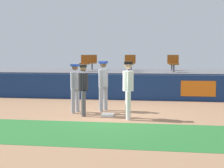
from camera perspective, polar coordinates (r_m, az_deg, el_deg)
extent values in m
plane|color=#936B4C|center=(11.27, 0.07, -5.46)|extent=(60.00, 60.00, 0.00)
cube|color=#26662B|center=(8.81, -2.35, -8.46)|extent=(18.00, 2.80, 0.01)
cube|color=white|center=(11.13, -0.75, -5.39)|extent=(0.40, 0.40, 0.08)
cylinder|color=white|center=(10.80, 2.72, -3.49)|extent=(0.15, 0.15, 0.91)
cylinder|color=white|center=(10.47, 2.85, -3.77)|extent=(0.15, 0.15, 0.91)
cylinder|color=white|center=(10.54, 2.80, 0.53)|extent=(0.40, 0.40, 0.64)
sphere|color=tan|center=(10.51, 2.81, 3.25)|extent=(0.24, 0.24, 0.24)
cube|color=black|center=(10.51, 2.82, 3.67)|extent=(0.29, 0.29, 0.08)
cylinder|color=white|center=(10.75, 2.72, 0.73)|extent=(0.09, 0.09, 0.60)
cylinder|color=white|center=(10.33, 2.89, 0.55)|extent=(0.09, 0.09, 0.60)
ellipsoid|color=brown|center=(10.78, 3.26, -0.64)|extent=(0.15, 0.22, 0.28)
cylinder|color=#9EA3AD|center=(11.98, -5.98, -2.80)|extent=(0.14, 0.14, 0.85)
cylinder|color=#9EA3AD|center=(11.71, -6.75, -2.98)|extent=(0.14, 0.14, 0.85)
cylinder|color=#9EA3AD|center=(11.77, -6.39, 0.61)|extent=(0.41, 0.41, 0.60)
sphere|color=brown|center=(11.74, -6.42, 2.89)|extent=(0.22, 0.22, 0.22)
cube|color=#193899|center=(11.74, -6.42, 3.24)|extent=(0.29, 0.29, 0.08)
cylinder|color=#9EA3AD|center=(11.94, -5.90, 0.77)|extent=(0.09, 0.09, 0.56)
cylinder|color=#9EA3AD|center=(11.60, -6.90, 0.63)|extent=(0.09, 0.09, 0.56)
cylinder|color=#9EA3AD|center=(12.28, -1.12, -2.46)|extent=(0.15, 0.15, 0.90)
cylinder|color=#9EA3AD|center=(12.00, -1.91, -2.64)|extent=(0.15, 0.15, 0.90)
cylinder|color=#9EA3AD|center=(12.06, -1.52, 1.05)|extent=(0.45, 0.45, 0.63)
sphere|color=brown|center=(12.03, -1.53, 3.40)|extent=(0.23, 0.23, 0.23)
cube|color=#193899|center=(12.03, -1.53, 3.77)|extent=(0.32, 0.32, 0.08)
cylinder|color=#9EA3AD|center=(12.24, -1.02, 1.21)|extent=(0.09, 0.09, 0.59)
cylinder|color=#9EA3AD|center=(11.88, -2.04, 1.09)|extent=(0.09, 0.09, 0.59)
cylinder|color=#4C4C51|center=(11.38, -5.00, -3.22)|extent=(0.14, 0.14, 0.85)
cylinder|color=#4C4C51|center=(11.07, -4.92, -3.45)|extent=(0.14, 0.14, 0.85)
cylinder|color=black|center=(11.14, -4.99, 0.35)|extent=(0.41, 0.41, 0.60)
sphere|color=#8C6647|center=(11.11, -5.00, 2.75)|extent=(0.22, 0.22, 0.22)
cube|color=black|center=(11.11, -5.01, 3.12)|extent=(0.29, 0.29, 0.08)
cylinder|color=black|center=(11.34, -5.04, 0.53)|extent=(0.09, 0.09, 0.56)
cylinder|color=black|center=(10.94, -4.94, 0.36)|extent=(0.09, 0.09, 0.56)
cube|color=navy|center=(15.08, 2.24, -0.56)|extent=(18.00, 0.24, 1.15)
cube|color=orange|center=(14.96, 14.65, -0.77)|extent=(1.50, 0.02, 0.69)
cube|color=#59595E|center=(17.63, 3.13, 0.35)|extent=(18.00, 4.80, 1.21)
cylinder|color=#4C4C51|center=(18.50, -3.46, 3.07)|extent=(0.08, 0.08, 0.40)
cube|color=#8C4714|center=(18.49, -3.46, 3.69)|extent=(0.47, 0.44, 0.08)
cube|color=#8C4714|center=(18.67, -3.35, 4.44)|extent=(0.47, 0.06, 0.40)
cylinder|color=#4C4C51|center=(16.38, 2.92, 2.80)|extent=(0.08, 0.08, 0.40)
cube|color=#8C4714|center=(16.37, 2.93, 3.50)|extent=(0.44, 0.44, 0.08)
cube|color=#8C4714|center=(16.56, 2.99, 4.35)|extent=(0.44, 0.06, 0.40)
cylinder|color=#4C4C51|center=(18.17, 3.30, 3.03)|extent=(0.08, 0.08, 0.40)
cube|color=#8C4714|center=(18.17, 3.31, 3.66)|extent=(0.45, 0.44, 0.08)
cube|color=#8C4714|center=(18.35, 3.36, 4.43)|extent=(0.45, 0.06, 0.40)
cylinder|color=#4C4C51|center=(16.32, 10.61, 2.71)|extent=(0.08, 0.08, 0.40)
cube|color=#8C4714|center=(16.31, 10.62, 3.42)|extent=(0.47, 0.44, 0.08)
cube|color=#8C4714|center=(16.50, 10.61, 4.27)|extent=(0.47, 0.06, 0.40)
cylinder|color=#4C4C51|center=(16.74, -4.72, 2.84)|extent=(0.08, 0.08, 0.40)
cube|color=#8C4714|center=(16.73, -4.72, 3.53)|extent=(0.46, 0.44, 0.08)
cube|color=#8C4714|center=(16.91, -4.58, 4.36)|extent=(0.46, 0.06, 0.40)
cylinder|color=#4C4C51|center=(18.11, 10.26, 2.95)|extent=(0.08, 0.08, 0.40)
cube|color=#8C4714|center=(18.11, 10.27, 3.59)|extent=(0.47, 0.44, 0.08)
cube|color=#8C4714|center=(18.29, 10.26, 4.35)|extent=(0.47, 0.06, 0.40)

